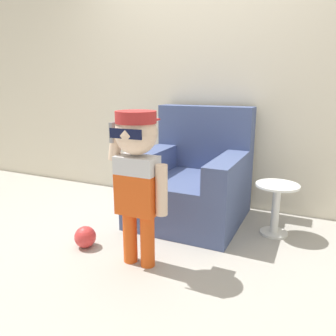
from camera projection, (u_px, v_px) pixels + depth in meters
The scene contains 6 objects.
ground_plane at pixel (173, 227), 2.87m from camera, with size 10.00×10.00×0.00m, color #ADA89E.
wall_back at pixel (206, 75), 3.23m from camera, with size 10.00×0.05×2.60m.
armchair at pixel (193, 181), 3.00m from camera, with size 0.92×0.95×1.01m.
person_child at pixel (137, 166), 2.11m from camera, with size 0.43×0.32×1.05m.
side_table at pixel (276, 204), 2.67m from camera, with size 0.34×0.34×0.43m.
toy_ball at pixel (85, 237), 2.49m from camera, with size 0.16×0.16×0.16m.
Camera 1 is at (1.08, -2.43, 1.20)m, focal length 35.00 mm.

